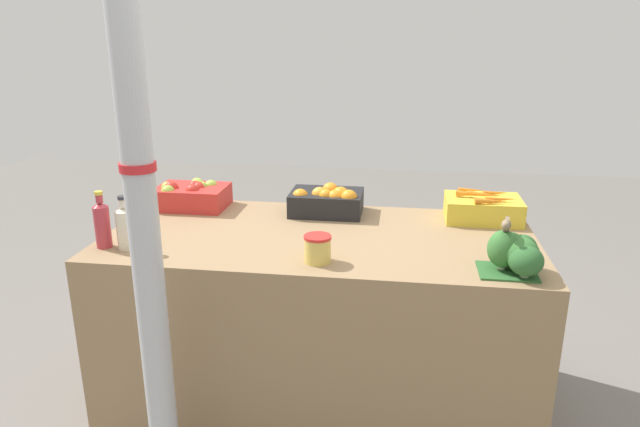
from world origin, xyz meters
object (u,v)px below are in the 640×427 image
at_px(carrot_crate, 483,208).
at_px(juice_bottle_cloudy, 125,226).
at_px(support_pole, 141,200).
at_px(apple_crate, 192,195).
at_px(broccoli_pile, 515,252).
at_px(sparrow_bird, 506,225).
at_px(orange_crate, 327,201).
at_px(juice_bottle_ruby, 102,224).
at_px(pickle_jar, 318,249).

height_order(carrot_crate, juice_bottle_cloudy, juice_bottle_cloudy).
relative_size(support_pole, juice_bottle_cloudy, 10.23).
bearing_deg(support_pole, apple_crate, 102.02).
xyz_separation_m(apple_crate, juice_bottle_cloudy, (-0.06, -0.62, 0.03)).
relative_size(carrot_crate, juice_bottle_cloudy, 1.55).
distance_m(carrot_crate, broccoli_pile, 0.65).
relative_size(carrot_crate, sparrow_bird, 2.70).
bearing_deg(sparrow_bird, orange_crate, -117.22).
bearing_deg(juice_bottle_ruby, apple_crate, 74.78).
relative_size(support_pole, apple_crate, 6.59).
relative_size(broccoli_pile, pickle_jar, 2.03).
relative_size(orange_crate, sparrow_bird, 2.70).
xyz_separation_m(carrot_crate, pickle_jar, (-0.73, -0.65, -0.00)).
xyz_separation_m(apple_crate, pickle_jar, (0.77, -0.65, -0.01)).
height_order(apple_crate, pickle_jar, apple_crate).
relative_size(carrot_crate, juice_bottle_ruby, 1.45).
distance_m(juice_bottle_ruby, sparrow_bird, 1.66).
xyz_separation_m(carrot_crate, broccoli_pile, (0.04, -0.64, 0.02)).
xyz_separation_m(orange_crate, carrot_crate, (0.77, 0.01, -0.01)).
distance_m(broccoli_pile, juice_bottle_ruby, 1.71).
height_order(orange_crate, broccoli_pile, broccoli_pile).
xyz_separation_m(orange_crate, juice_bottle_cloudy, (-0.79, -0.61, 0.03)).
bearing_deg(orange_crate, support_pole, -116.74).
height_order(apple_crate, broccoli_pile, broccoli_pile).
height_order(juice_bottle_cloudy, sparrow_bird, juice_bottle_cloudy).
bearing_deg(apple_crate, sparrow_bird, -23.54).
distance_m(orange_crate, broccoli_pile, 1.03).
xyz_separation_m(pickle_jar, sparrow_bird, (0.72, 0.00, 0.14)).
height_order(support_pole, pickle_jar, support_pole).
height_order(support_pole, sparrow_bird, support_pole).
xyz_separation_m(carrot_crate, sparrow_bird, (-0.01, -0.65, 0.13)).
bearing_deg(apple_crate, pickle_jar, -40.30).
height_order(apple_crate, sparrow_bird, sparrow_bird).
distance_m(support_pole, orange_crate, 1.16).
bearing_deg(broccoli_pile, carrot_crate, 93.53).
bearing_deg(juice_bottle_cloudy, carrot_crate, 21.58).
height_order(apple_crate, juice_bottle_cloudy, juice_bottle_cloudy).
xyz_separation_m(support_pole, apple_crate, (-0.22, 1.02, -0.27)).
height_order(support_pole, apple_crate, support_pole).
height_order(carrot_crate, pickle_jar, carrot_crate).
bearing_deg(carrot_crate, juice_bottle_cloudy, -158.42).
xyz_separation_m(orange_crate, sparrow_bird, (0.77, -0.64, 0.12)).
bearing_deg(broccoli_pile, orange_crate, 142.03).
bearing_deg(support_pole, orange_crate, 63.26).
xyz_separation_m(juice_bottle_ruby, sparrow_bird, (1.66, -0.03, 0.09)).
xyz_separation_m(broccoli_pile, pickle_jar, (-0.77, -0.01, -0.02)).
xyz_separation_m(support_pole, juice_bottle_cloudy, (-0.28, 0.40, -0.24)).
height_order(carrot_crate, juice_bottle_ruby, juice_bottle_ruby).
relative_size(apple_crate, juice_bottle_ruby, 1.45).
relative_size(carrot_crate, broccoli_pile, 1.58).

